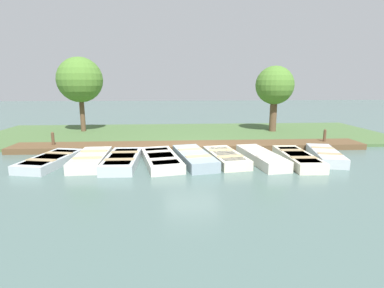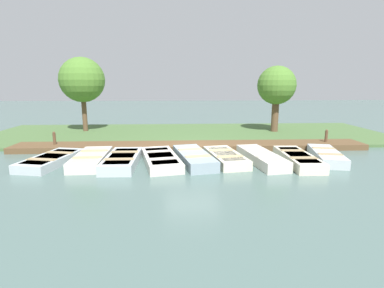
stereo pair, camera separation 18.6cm
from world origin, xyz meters
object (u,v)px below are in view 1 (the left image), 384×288
mooring_post_far (324,138)px  park_tree_far_left (80,80)px  park_tree_left (275,86)px  rowboat_8 (325,155)px  rowboat_1 (91,159)px  rowboat_5 (225,157)px  rowboat_0 (51,160)px  rowboat_3 (161,159)px  rowboat_6 (261,157)px  rowboat_2 (122,160)px  rowboat_7 (297,158)px  mooring_post_near (53,141)px  rowboat_4 (194,157)px

mooring_post_far → park_tree_far_left: (-4.83, -13.37, 2.88)m
park_tree_far_left → park_tree_left: (0.74, 12.04, -0.37)m
rowboat_8 → mooring_post_far: 2.82m
rowboat_1 → park_tree_left: size_ratio=0.72×
rowboat_5 → park_tree_left: (-6.68, 4.19, 2.78)m
rowboat_5 → rowboat_0: bearing=-98.9°
rowboat_0 → rowboat_1: size_ratio=1.05×
rowboat_3 → rowboat_6: 4.09m
rowboat_6 → park_tree_far_left: bearing=-137.3°
rowboat_0 → park_tree_far_left: park_tree_far_left is taller
rowboat_0 → mooring_post_far: bearing=113.9°
rowboat_6 → rowboat_5: bearing=-105.4°
park_tree_left → rowboat_0: bearing=-59.0°
rowboat_2 → rowboat_5: (-0.29, 4.15, -0.01)m
rowboat_6 → rowboat_7: size_ratio=1.03×
rowboat_5 → rowboat_7: 2.90m
rowboat_3 → mooring_post_near: (-2.72, -5.24, 0.27)m
rowboat_7 → park_tree_left: (-7.07, 1.32, 2.77)m
rowboat_5 → rowboat_4: bearing=-96.5°
rowboat_8 → rowboat_2: bearing=-74.3°
mooring_post_far → mooring_post_near: bearing=-90.0°
rowboat_1 → mooring_post_near: 3.62m
rowboat_5 → rowboat_8: 4.28m
rowboat_0 → rowboat_2: size_ratio=1.02×
rowboat_1 → rowboat_7: (0.34, 8.30, -0.01)m
rowboat_4 → rowboat_5: 1.31m
mooring_post_near → park_tree_left: bearing=108.7°
park_tree_far_left → park_tree_left: size_ratio=1.13×
rowboat_2 → park_tree_left: park_tree_left is taller
rowboat_0 → rowboat_8: bearing=102.5°
rowboat_5 → park_tree_left: size_ratio=0.75×
rowboat_2 → rowboat_8: bearing=92.8°
rowboat_2 → mooring_post_near: (-2.89, -3.74, 0.25)m
rowboat_0 → rowboat_3: 4.36m
rowboat_2 → park_tree_far_left: bearing=-154.1°
rowboat_4 → rowboat_8: bearing=79.8°
rowboat_2 → rowboat_7: 7.02m
rowboat_4 → rowboat_2: bearing=-96.9°
rowboat_8 → mooring_post_near: mooring_post_near is taller
rowboat_5 → mooring_post_near: bearing=-117.4°
mooring_post_near → rowboat_2: bearing=52.3°
park_tree_far_left → rowboat_6: bearing=50.7°
rowboat_7 → park_tree_left: size_ratio=0.79×
rowboat_8 → park_tree_far_left: park_tree_far_left is taller
rowboat_0 → mooring_post_far: size_ratio=3.59×
rowboat_5 → rowboat_1: bearing=-98.7°
rowboat_6 → mooring_post_near: mooring_post_near is taller
rowboat_5 → rowboat_6: bearing=73.4°
rowboat_2 → rowboat_5: 4.16m
rowboat_3 → park_tree_left: park_tree_left is taller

